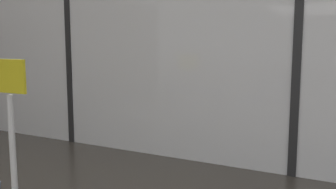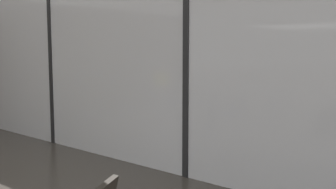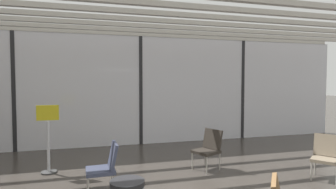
% 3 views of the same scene
% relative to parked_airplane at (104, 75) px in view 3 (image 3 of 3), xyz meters
% --- Properties ---
extents(glass_curtain_wall, '(14.00, 0.08, 3.31)m').
position_rel_parked_airplane_xyz_m(glass_curtain_wall, '(0.94, -5.89, -0.63)').
color(glass_curtain_wall, silver).
rests_on(glass_curtain_wall, ground).
extents(window_mullion_0, '(0.10, 0.12, 3.31)m').
position_rel_parked_airplane_xyz_m(window_mullion_0, '(-2.56, -5.89, -0.63)').
color(window_mullion_0, black).
rests_on(window_mullion_0, ground).
extents(window_mullion_1, '(0.10, 0.12, 3.31)m').
position_rel_parked_airplane_xyz_m(window_mullion_1, '(0.94, -5.89, -0.63)').
color(window_mullion_1, black).
rests_on(window_mullion_1, ground).
extents(window_mullion_2, '(0.10, 0.12, 3.31)m').
position_rel_parked_airplane_xyz_m(window_mullion_2, '(4.44, -5.89, -0.63)').
color(window_mullion_2, black).
rests_on(window_mullion_2, ground).
extents(ceiling_slats, '(13.72, 6.72, 0.10)m').
position_rel_parked_airplane_xyz_m(ceiling_slats, '(0.94, -9.19, 1.08)').
color(ceiling_slats, '#B7B2A8').
rests_on(ceiling_slats, glass_curtain_wall).
extents(parked_airplane, '(11.94, 4.58, 4.58)m').
position_rel_parked_airplane_xyz_m(parked_airplane, '(0.00, 0.00, 0.00)').
color(parked_airplane, silver).
rests_on(parked_airplane, ground).
extents(lounge_chair_0, '(0.55, 0.51, 0.87)m').
position_rel_parked_airplane_xyz_m(lounge_chair_0, '(-0.25, -9.38, -1.80)').
color(lounge_chair_0, '#33384C').
rests_on(lounge_chair_0, ground).
extents(lounge_chair_2, '(0.71, 0.70, 0.87)m').
position_rel_parked_airplane_xyz_m(lounge_chair_2, '(4.01, -9.82, -1.80)').
color(lounge_chair_2, '#7F705B').
rests_on(lounge_chair_2, ground).
extents(lounge_chair_3, '(0.68, 0.66, 0.87)m').
position_rel_parked_airplane_xyz_m(lounge_chair_3, '(2.00, -8.66, -1.80)').
color(lounge_chair_3, '#28231E').
rests_on(lounge_chair_3, ground).
extents(info_sign, '(0.44, 0.32, 1.44)m').
position_rel_parked_airplane_xyz_m(info_sign, '(-1.38, -8.02, -1.61)').
color(info_sign, '#333333').
rests_on(info_sign, ground).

